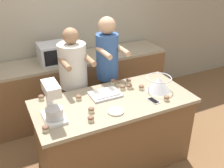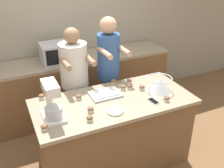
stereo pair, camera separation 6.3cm
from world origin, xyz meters
name	(u,v)px [view 1 (the left image)]	position (x,y,z in m)	size (l,w,h in m)	color
ground_plane	(113,160)	(0.00, 0.00, 0.00)	(16.00, 16.00, 0.00)	brown
back_wall	(67,25)	(0.00, 1.60, 1.35)	(10.00, 0.06, 2.70)	gray
island_counter	(114,132)	(0.00, 0.00, 0.44)	(1.77, 0.83, 0.88)	brown
back_counter	(78,86)	(0.00, 1.25, 0.47)	(2.80, 0.60, 0.94)	brown
person_left	(74,86)	(-0.25, 0.62, 0.82)	(0.36, 0.51, 1.57)	#232328
person_right	(108,74)	(0.22, 0.62, 0.89)	(0.31, 0.48, 1.65)	brown
stand_mixer	(53,104)	(-0.68, -0.07, 1.05)	(0.20, 0.30, 0.39)	white
mixing_bowl	(159,84)	(0.57, -0.03, 0.97)	(0.29, 0.29, 0.17)	#BCBCC1
baking_tray	(105,94)	(-0.04, 0.14, 0.90)	(0.34, 0.25, 0.04)	#BCBCC1
microwave_oven	(55,53)	(-0.30, 1.25, 1.07)	(0.45, 0.38, 0.26)	#B7B7BC
cell_phone	(153,101)	(0.38, -0.21, 0.89)	(0.09, 0.15, 0.01)	silver
small_plate	(116,111)	(-0.09, -0.22, 0.89)	(0.17, 0.17, 0.02)	beige
cupcake_0	(119,83)	(0.22, 0.30, 0.91)	(0.07, 0.07, 0.06)	beige
cupcake_1	(50,96)	(-0.62, 0.35, 0.91)	(0.07, 0.07, 0.06)	beige
cupcake_2	(123,87)	(0.20, 0.17, 0.91)	(0.07, 0.07, 0.06)	beige
cupcake_3	(79,97)	(-0.34, 0.17, 0.91)	(0.07, 0.07, 0.06)	beige
cupcake_4	(142,87)	(0.41, 0.07, 0.91)	(0.07, 0.07, 0.06)	beige
cupcake_5	(91,110)	(-0.31, -0.12, 0.91)	(0.07, 0.07, 0.06)	beige
cupcake_6	(46,128)	(-0.80, -0.23, 0.91)	(0.07, 0.07, 0.06)	beige
cupcake_7	(41,97)	(-0.72, 0.36, 0.91)	(0.07, 0.07, 0.06)	beige
cupcake_8	(167,98)	(0.52, -0.26, 0.91)	(0.07, 0.07, 0.06)	beige
cupcake_9	(129,86)	(0.29, 0.15, 0.91)	(0.07, 0.07, 0.06)	beige
cupcake_10	(91,119)	(-0.38, -0.27, 0.91)	(0.07, 0.07, 0.06)	beige
cupcake_11	(113,81)	(0.17, 0.36, 0.91)	(0.07, 0.07, 0.06)	beige
cupcake_12	(129,81)	(0.35, 0.29, 0.91)	(0.07, 0.07, 0.06)	beige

